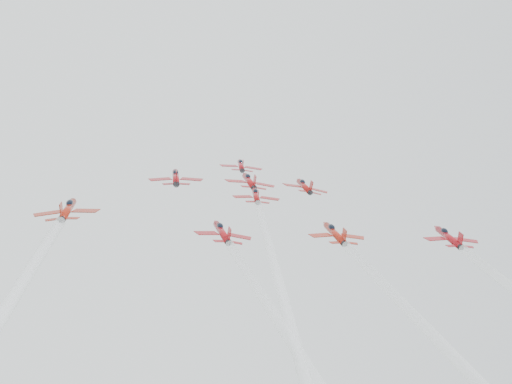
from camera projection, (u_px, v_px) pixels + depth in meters
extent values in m
cylinder|color=#A10F18|center=(241.00, 166.00, 151.18)|extent=(1.06, 8.62, 6.20)
cone|color=#A10F18|center=(237.00, 160.00, 156.81)|extent=(1.06, 2.35, 2.05)
cone|color=black|center=(245.00, 171.00, 146.01)|extent=(1.06, 1.55, 1.52)
ellipsoid|color=black|center=(240.00, 162.00, 153.20)|extent=(0.96, 2.25, 1.89)
cube|color=#A10F18|center=(229.00, 166.00, 150.00)|extent=(3.95, 2.56, 1.04)
cube|color=#A10F18|center=(254.00, 168.00, 150.91)|extent=(3.95, 2.56, 1.04)
cube|color=#A10F18|center=(244.00, 165.00, 146.86)|extent=(0.12, 2.51, 2.56)
cube|color=#A10F18|center=(237.00, 170.00, 146.70)|extent=(1.89, 1.27, 0.60)
cube|color=#A10F18|center=(250.00, 171.00, 147.17)|extent=(1.89, 1.27, 0.60)
cylinder|color=#9E0F15|center=(176.00, 178.00, 133.53)|extent=(1.18, 9.61, 6.91)
cone|color=#9E0F15|center=(174.00, 170.00, 139.81)|extent=(1.18, 2.62, 2.29)
cone|color=black|center=(177.00, 185.00, 127.77)|extent=(1.18, 1.73, 1.70)
ellipsoid|color=black|center=(175.00, 172.00, 135.78)|extent=(1.07, 2.50, 2.11)
cube|color=#9E0F15|center=(160.00, 178.00, 132.22)|extent=(4.40, 2.85, 1.16)
cube|color=#9E0F15|center=(192.00, 180.00, 133.23)|extent=(4.40, 2.85, 1.16)
cube|color=#9E0F15|center=(178.00, 177.00, 128.72)|extent=(0.13, 2.80, 2.86)
cube|color=#9E0F15|center=(169.00, 183.00, 128.54)|extent=(2.11, 1.41, 0.66)
cube|color=#9E0F15|center=(185.00, 184.00, 129.07)|extent=(2.11, 1.41, 0.66)
cylinder|color=#A60F12|center=(249.00, 182.00, 136.98)|extent=(1.14, 9.26, 6.66)
cone|color=#A60F12|center=(245.00, 174.00, 143.03)|extent=(1.14, 2.53, 2.21)
cone|color=black|center=(254.00, 189.00, 131.43)|extent=(1.14, 1.66, 1.63)
ellipsoid|color=black|center=(248.00, 176.00, 139.14)|extent=(1.03, 2.41, 2.03)
cube|color=#A60F12|center=(236.00, 182.00, 135.71)|extent=(4.24, 2.75, 1.11)
cube|color=#A60F12|center=(264.00, 184.00, 136.69)|extent=(4.24, 2.75, 1.11)
cube|color=#A60F12|center=(254.00, 181.00, 132.34)|extent=(0.12, 2.70, 2.75)
cube|color=#A60F12|center=(245.00, 187.00, 132.17)|extent=(2.03, 1.36, 0.64)
cube|color=#A60F12|center=(261.00, 188.00, 132.67)|extent=(2.03, 1.36, 0.64)
cylinder|color=#9E120F|center=(304.00, 187.00, 137.62)|extent=(1.06, 8.60, 6.18)
cone|color=#9E120F|center=(298.00, 180.00, 143.23)|extent=(1.06, 2.35, 2.05)
cone|color=black|center=(311.00, 193.00, 132.47)|extent=(1.06, 1.54, 1.52)
ellipsoid|color=black|center=(302.00, 182.00, 139.63)|extent=(0.96, 2.24, 1.89)
cube|color=#9E120F|center=(292.00, 187.00, 136.44)|extent=(3.93, 2.55, 1.03)
cube|color=#9E120F|center=(318.00, 189.00, 137.35)|extent=(3.93, 2.55, 1.03)
cube|color=#9E120F|center=(310.00, 186.00, 133.31)|extent=(0.12, 2.50, 2.56)
cube|color=#9E120F|center=(303.00, 192.00, 133.15)|extent=(1.89, 1.26, 0.59)
cube|color=#9E120F|center=(317.00, 193.00, 133.62)|extent=(1.89, 1.26, 0.59)
cylinder|color=#A20F11|center=(256.00, 196.00, 125.82)|extent=(0.97, 7.92, 5.70)
cone|color=#A20F11|center=(251.00, 189.00, 131.00)|extent=(0.97, 2.16, 1.89)
cone|color=black|center=(261.00, 203.00, 121.07)|extent=(0.97, 1.42, 1.40)
ellipsoid|color=black|center=(255.00, 191.00, 127.67)|extent=(0.89, 2.06, 1.74)
cube|color=#A20F11|center=(243.00, 197.00, 124.74)|extent=(3.63, 2.35, 0.95)
cube|color=#A20F11|center=(270.00, 198.00, 125.57)|extent=(3.63, 2.35, 0.95)
cube|color=#A20F11|center=(260.00, 196.00, 121.85)|extent=(0.11, 2.31, 2.36)
cube|color=#A20F11|center=(253.00, 202.00, 121.71)|extent=(1.74, 1.16, 0.55)
cube|color=#A20F11|center=(267.00, 203.00, 122.14)|extent=(1.74, 1.16, 0.55)
cylinder|color=white|center=(316.00, 292.00, 82.56)|extent=(1.24, 67.16, 44.98)
cylinder|color=#9D1F0F|center=(67.00, 210.00, 105.06)|extent=(1.12, 9.13, 6.57)
cone|color=#9D1F0F|center=(71.00, 200.00, 111.02)|extent=(1.12, 2.49, 2.18)
cone|color=black|center=(63.00, 221.00, 99.58)|extent=(1.12, 1.64, 1.61)
ellipsoid|color=black|center=(69.00, 203.00, 107.19)|extent=(1.02, 2.38, 2.00)
cube|color=#9D1F0F|center=(47.00, 211.00, 103.80)|extent=(4.18, 2.71, 1.10)
cube|color=#9D1F0F|center=(86.00, 213.00, 104.77)|extent=(4.18, 2.71, 1.10)
cube|color=#9D1F0F|center=(65.00, 210.00, 100.47)|extent=(0.12, 2.66, 2.72)
cube|color=#9D1F0F|center=(54.00, 218.00, 100.31)|extent=(2.01, 1.34, 0.63)
cube|color=#9D1F0F|center=(75.00, 220.00, 100.81)|extent=(2.01, 1.34, 0.63)
cylinder|color=#A00F15|center=(222.00, 233.00, 101.89)|extent=(0.98, 7.96, 5.72)
cone|color=#A00F15|center=(218.00, 222.00, 107.09)|extent=(0.98, 2.17, 1.89)
cone|color=black|center=(226.00, 244.00, 97.12)|extent=(0.98, 1.43, 1.40)
ellipsoid|color=black|center=(221.00, 226.00, 103.75)|extent=(0.89, 2.07, 1.75)
cube|color=#A00F15|center=(206.00, 234.00, 100.80)|extent=(3.64, 2.36, 0.96)
cube|color=#A00F15|center=(239.00, 236.00, 101.64)|extent=(3.64, 2.36, 0.96)
cube|color=#A00F15|center=(226.00, 234.00, 97.90)|extent=(0.11, 2.32, 2.37)
cube|color=#A00F15|center=(217.00, 241.00, 97.75)|extent=(1.75, 1.17, 0.55)
cube|color=#A00F15|center=(234.00, 242.00, 98.19)|extent=(1.75, 1.17, 0.55)
cylinder|color=#AA1F10|center=(335.00, 234.00, 107.34)|extent=(1.01, 8.22, 5.91)
cone|color=#AA1F10|center=(326.00, 224.00, 112.71)|extent=(1.01, 2.24, 1.96)
cone|color=black|center=(345.00, 245.00, 102.42)|extent=(1.01, 1.48, 1.45)
ellipsoid|color=black|center=(332.00, 227.00, 109.26)|extent=(0.92, 2.14, 1.80)
cube|color=#AA1F10|center=(320.00, 235.00, 106.22)|extent=(3.76, 2.44, 0.99)
cube|color=#AA1F10|center=(352.00, 237.00, 107.08)|extent=(3.76, 2.44, 0.99)
cube|color=#AA1F10|center=(343.00, 235.00, 103.22)|extent=(0.11, 2.39, 2.44)
cube|color=#AA1F10|center=(334.00, 242.00, 103.07)|extent=(1.81, 1.21, 0.57)
cube|color=#AA1F10|center=(351.00, 243.00, 103.52)|extent=(1.81, 1.21, 0.57)
cylinder|color=#A20F17|center=(449.00, 238.00, 112.05)|extent=(1.02, 8.32, 5.98)
cone|color=#A20F17|center=(435.00, 227.00, 117.48)|extent=(1.02, 2.27, 1.98)
cone|color=black|center=(463.00, 248.00, 107.06)|extent=(1.02, 1.50, 1.47)
ellipsoid|color=black|center=(444.00, 231.00, 113.99)|extent=(0.93, 2.17, 1.83)
cube|color=#A20F17|center=(436.00, 239.00, 110.91)|extent=(3.81, 2.47, 1.00)
cube|color=#A20F17|center=(466.00, 240.00, 111.78)|extent=(3.81, 2.47, 1.00)
cube|color=#A20F17|center=(461.00, 239.00, 107.87)|extent=(0.11, 2.42, 2.48)
cube|color=#A20F17|center=(453.00, 246.00, 107.72)|extent=(1.83, 1.22, 0.58)
cube|color=#A20F17|center=(469.00, 247.00, 108.18)|extent=(1.83, 1.22, 0.58)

